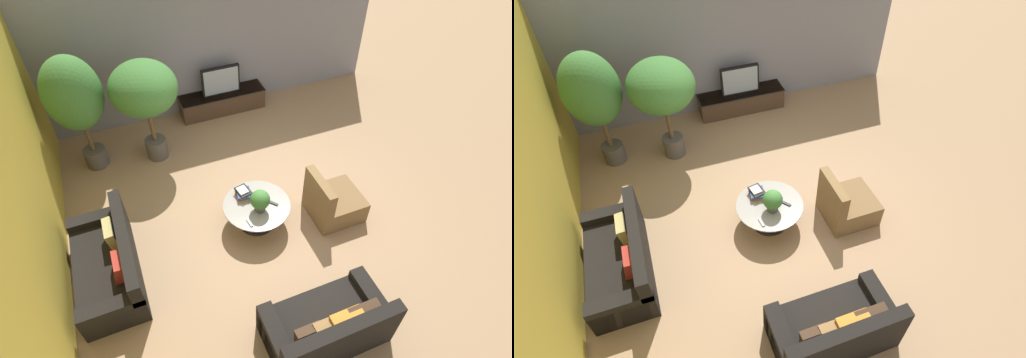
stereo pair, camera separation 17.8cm
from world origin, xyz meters
The scene contains 15 objects.
ground_plane centered at (0.00, 0.00, 0.00)m, with size 24.00×24.00×0.00m, color #9E7A56.
back_wall_stone centered at (0.00, 3.26, 1.50)m, with size 7.40×0.12×3.00m, color gray.
side_wall_left centered at (-3.26, 0.20, 1.50)m, with size 0.12×7.40×3.00m, color gold.
media_console centered at (0.18, 2.94, 0.23)m, with size 1.83×0.50×0.43m.
television centered at (0.18, 2.94, 0.73)m, with size 0.80×0.13×0.60m.
coffee_table centered at (-0.31, -0.22, 0.30)m, with size 1.06×1.06×0.43m.
couch_by_wall centered at (-2.60, -0.38, 0.28)m, with size 0.84×1.74×0.84m.
couch_near_entry centered at (-0.21, -2.31, 0.30)m, with size 1.53×0.84×0.84m.
armchair_wicker centered at (0.89, -0.51, 0.27)m, with size 0.80×0.76×0.86m.
potted_palm_tall centered at (-2.53, 2.18, 1.47)m, with size 0.95×0.95×2.18m.
potted_palm_corner centered at (-1.44, 1.99, 1.43)m, with size 1.14×1.14×1.95m.
potted_plant_tabletop centered at (-0.30, -0.33, 0.64)m, with size 0.31×0.31×0.38m.
book_stack centered at (-0.44, 0.03, 0.49)m, with size 0.26×0.31×0.14m.
remote_black centered at (-0.06, -0.30, 0.44)m, with size 0.04×0.16×0.02m, color black.
remote_silver centered at (-0.55, -0.52, 0.44)m, with size 0.04×0.16×0.02m, color gray.
Camera 2 is at (-1.70, -4.08, 5.11)m, focal length 28.00 mm.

